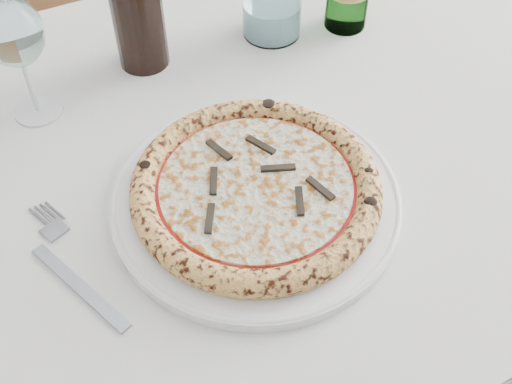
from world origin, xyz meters
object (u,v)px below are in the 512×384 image
Objects in this scene: plate at (256,198)px; tumbler at (272,8)px; wine_glass at (13,36)px; pizza at (256,188)px; dining_table at (220,199)px.

plate is 3.46× the size of tumbler.
plate is at bearing -58.23° from wine_glass.
pizza is 2.95× the size of tumbler.
dining_table is 0.33m from wine_glass.
pizza is at bearing -58.23° from wine_glass.
wine_glass is 0.36m from tumbler.
pizza reaches higher than dining_table.
dining_table is at bearing 90.00° from plate.
plate is 1.18× the size of pizza.
wine_glass reaches higher than tumbler.
pizza is 0.34m from wine_glass.
plate is 0.34m from wine_glass.
tumbler reaches higher than plate.
plate is 0.34m from tumbler.
dining_table is 0.14m from plate.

